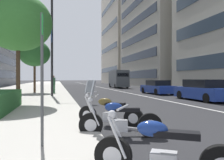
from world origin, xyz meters
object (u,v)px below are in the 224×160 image
Objects in this scene: motorcycle_nearest_camera at (162,153)px; parking_sign_by_curb at (42,67)px; car_far_down_avenue at (157,88)px; delivery_van_ahead at (118,79)px; street_lamp_with_banners at (56,33)px; pedestrian_on_plaza at (53,84)px; motorcycle_under_tarp at (119,120)px; street_tree_mid_sidewalk at (35,53)px; motorcycle_by_sign_pole at (108,112)px; street_tree_near_plaza_corner at (18,23)px; car_lead_in_lane at (203,91)px.

motorcycle_nearest_camera is 0.71× the size of parking_sign_by_curb.
delivery_van_ahead is (15.28, -0.26, 0.87)m from car_far_down_avenue.
delivery_van_ahead is 0.72× the size of street_lamp_with_banners.
delivery_van_ahead is 3.59× the size of pedestrian_on_plaza.
car_far_down_avenue is 18.30m from parking_sign_by_curb.
street_lamp_with_banners is at bearing -66.81° from motorcycle_under_tarp.
delivery_van_ahead reaches higher than parking_sign_by_curb.
street_tree_mid_sidewalk reaches higher than delivery_van_ahead.
street_lamp_with_banners is at bearing -45.97° from motorcycle_by_sign_pole.
street_tree_near_plaza_corner is 3.56× the size of pedestrian_on_plaza.
street_tree_near_plaza_corner is (-7.01, 11.56, 3.94)m from car_far_down_avenue.
delivery_van_ahead is at bearing -70.32° from motorcycle_by_sign_pole.
parking_sign_by_curb reaches higher than motorcycle_by_sign_pole.
motorcycle_under_tarp is 9.35m from street_tree_near_plaza_corner.
parking_sign_by_curb is at bearing 129.68° from car_lead_in_lane.
motorcycle_under_tarp is 1.13× the size of motorcycle_by_sign_pole.
delivery_van_ahead is at bearing -89.44° from motorcycle_under_tarp.
car_lead_in_lane is at bearing -105.80° from motorcycle_by_sign_pole.
motorcycle_under_tarp is (2.53, -0.03, 0.03)m from motorcycle_nearest_camera.
car_lead_in_lane is at bearing -120.20° from motorcycle_under_tarp.
delivery_van_ahead is (28.46, -8.14, 1.07)m from motorcycle_by_sign_pole.
motorcycle_nearest_camera is 11.49m from street_tree_near_plaza_corner.
motorcycle_nearest_camera is 0.42× the size of car_lead_in_lane.
street_tree_near_plaza_corner is 9.46m from pedestrian_on_plaza.
parking_sign_by_curb reaches higher than car_far_down_avenue.
street_lamp_with_banners is (13.73, -0.18, 3.42)m from parking_sign_by_curb.
motorcycle_by_sign_pole is at bearing -59.76° from motorcycle_nearest_camera.
delivery_van_ahead is 2.26× the size of parking_sign_by_curb.
street_lamp_with_banners is 5.00× the size of pedestrian_on_plaza.
street_tree_mid_sidewalk reaches higher than motorcycle_under_tarp.
motorcycle_nearest_camera is at bearing -160.40° from street_tree_near_plaza_corner.
delivery_van_ahead is (29.85, -8.19, 1.07)m from motorcycle_under_tarp.
motorcycle_by_sign_pole is 1.10× the size of pedestrian_on_plaza.
street_lamp_with_banners reaches higher than car_lead_in_lane.
car_lead_in_lane is (6.47, -8.12, 0.25)m from motorcycle_by_sign_pole.
car_lead_in_lane is 12.42m from street_tree_near_plaza_corner.
delivery_van_ahead is (21.99, -0.03, 0.82)m from car_lead_in_lane.
motorcycle_nearest_camera is 0.37× the size of street_tree_mid_sidewalk.
motorcycle_under_tarp is 0.41× the size of street_tree_mid_sidewalk.
motorcycle_nearest_camera is 2.53m from motorcycle_under_tarp.
motorcycle_by_sign_pole is at bearing -149.24° from street_tree_near_plaza_corner.
street_tree_near_plaza_corner is 9.93m from street_tree_mid_sidewalk.
car_lead_in_lane is 13.31m from parking_sign_by_curb.
motorcycle_under_tarp is 13.80m from street_lamp_with_banners.
car_lead_in_lane is 0.75× the size of delivery_van_ahead.
car_lead_in_lane is at bearing -15.77° from pedestrian_on_plaza.
motorcycle_nearest_camera is 2.79m from parking_sign_by_curb.
car_lead_in_lane reaches higher than motorcycle_nearest_camera.
street_lamp_with_banners is 1.40× the size of street_tree_near_plaza_corner.
car_far_down_avenue is at bearing 0.50° from car_lead_in_lane.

